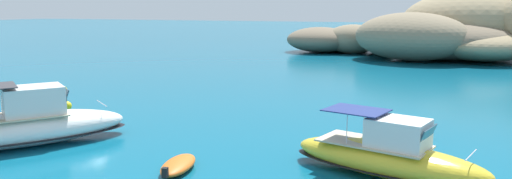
{
  "coord_description": "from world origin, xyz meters",
  "views": [
    {
      "loc": [
        10.49,
        -6.97,
        6.2
      ],
      "look_at": [
        1.56,
        14.95,
        2.17
      ],
      "focal_mm": 33.91,
      "sensor_mm": 36.0,
      "label": 1
    }
  ],
  "objects": [
    {
      "name": "motorboat_yellow",
      "position": [
        8.53,
        10.81,
        0.75
      ],
      "size": [
        7.85,
        4.03,
        2.36
      ],
      "color": "yellow",
      "rests_on": "ground"
    },
    {
      "name": "motorboat_white",
      "position": [
        -7.18,
        8.77,
        0.91
      ],
      "size": [
        7.54,
        8.98,
        2.85
      ],
      "color": "white",
      "rests_on": "ground"
    },
    {
      "name": "dinghy_tender",
      "position": [
        1.0,
        8.39,
        0.22
      ],
      "size": [
        1.61,
        2.87,
        0.58
      ],
      "color": "orange",
      "rests_on": "ground"
    },
    {
      "name": "channel_buoy",
      "position": [
        -11.04,
        15.37,
        0.34
      ],
      "size": [
        0.56,
        0.56,
        1.48
      ],
      "color": "yellow",
      "rests_on": "ground"
    },
    {
      "name": "islet_small",
      "position": [
        -4.37,
        61.07,
        1.66
      ],
      "size": [
        16.11,
        16.0,
        3.93
      ],
      "color": "#756651",
      "rests_on": "ground"
    },
    {
      "name": "islet_large",
      "position": [
        13.48,
        57.68,
        3.54
      ],
      "size": [
        30.38,
        27.13,
        8.8
      ],
      "color": "#9E8966",
      "rests_on": "ground"
    }
  ]
}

